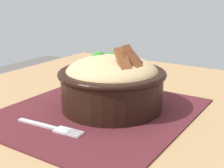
# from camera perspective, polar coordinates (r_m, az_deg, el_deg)

# --- Properties ---
(table) EXTENTS (1.03, 0.76, 0.72)m
(table) POSITION_cam_1_polar(r_m,az_deg,el_deg) (0.64, -6.23, -11.53)
(table) COLOR #99754C
(table) RESTS_ON ground_plane
(placemat) EXTENTS (0.38, 0.35, 0.00)m
(placemat) POSITION_cam_1_polar(r_m,az_deg,el_deg) (0.61, -2.62, -5.15)
(placemat) COLOR #47191E
(placemat) RESTS_ON table
(bowl) EXTENTS (0.21, 0.21, 0.13)m
(bowl) POSITION_cam_1_polar(r_m,az_deg,el_deg) (0.61, 0.01, 0.50)
(bowl) COLOR black
(bowl) RESTS_ON placemat
(fork) EXTENTS (0.02, 0.14, 0.00)m
(fork) POSITION_cam_1_polar(r_m,az_deg,el_deg) (0.55, -11.05, -7.89)
(fork) COLOR #B2B2B2
(fork) RESTS_ON placemat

